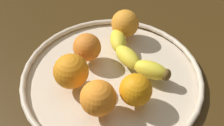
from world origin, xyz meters
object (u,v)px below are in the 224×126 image
Objects in this scene: fruit_bowl at (112,75)px; orange_front_right at (136,90)px; orange_back_right at (71,71)px; orange_front_left at (125,24)px; banana at (133,56)px; orange_back_left at (87,47)px; orange_center at (98,98)px.

orange_front_right is (8.27, 2.66, 4.09)cm from fruit_bowl.
orange_back_right reaches higher than orange_front_left.
banana reaches higher than fruit_bowl.
fruit_bowl is 9.61cm from orange_front_right.
orange_front_right is 1.01× the size of orange_back_left.
orange_front_right is at bearing 17.84° from fruit_bowl.
orange_back_left is (-14.17, -6.96, -0.03)cm from orange_front_right.
orange_back_right is at bearing -32.85° from orange_back_left.
fruit_bowl is 5.86× the size of orange_front_left.
orange_back_left is (-3.75, -9.59, 1.31)cm from banana.
orange_front_left is at bearing 152.21° from orange_center.
orange_front_right reaches higher than banana.
orange_center is (10.80, -10.02, 1.58)cm from banana.
banana is 14.46cm from orange_back_right.
orange_front_right is (7.32, 11.38, -0.41)cm from orange_back_right.
orange_back_right reaches higher than orange_front_right.
orange_back_right is at bearing -152.59° from orange_center.
orange_back_right is at bearing -83.76° from fruit_bowl.
orange_front_right is 0.95× the size of orange_front_left.
banana is at bearing 68.62° from orange_back_left.
orange_front_left is at bearing 170.20° from orange_front_right.
fruit_bowl is at bearing -89.61° from banana.
orange_front_left is (-6.10, 10.46, 0.22)cm from orange_back_left.
orange_back_right reaches higher than banana.
orange_front_right is at bearing -35.81° from banana.
orange_front_right is 15.78cm from orange_back_left.
orange_back_left is (-6.85, 4.42, -0.44)cm from orange_back_right.
orange_front_left reaches higher than orange_front_right.
orange_front_right is (10.41, -2.63, 1.34)cm from banana.
banana is at bearing 165.81° from orange_front_right.
orange_back_right reaches higher than orange_center.
orange_front_right is 20.57cm from orange_front_left.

